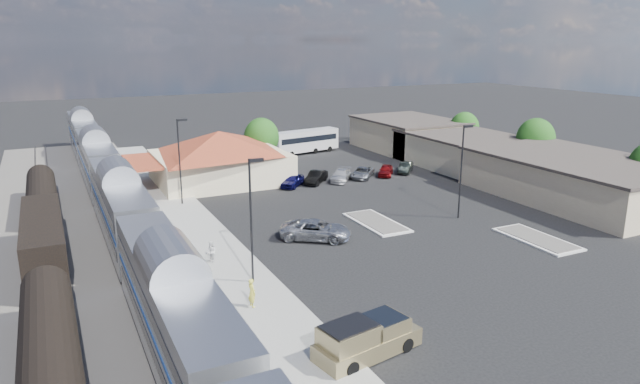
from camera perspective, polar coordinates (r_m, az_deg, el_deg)
name	(u,v)px	position (r m, az deg, el deg)	size (l,w,h in m)	color
ground	(349,236)	(50.18, 2.93, -4.39)	(280.00, 280.00, 0.00)	black
railbed	(85,243)	(52.16, -22.42, -4.73)	(16.00, 100.00, 0.12)	#4C4944
platform	(197,234)	(51.40, -12.23, -4.15)	(5.50, 92.00, 0.18)	gray
passenger_train	(121,209)	(50.64, -19.29, -1.65)	(3.00, 104.00, 5.55)	silver
freight_cars	(44,244)	(47.40, -25.88, -4.66)	(2.80, 46.00, 4.00)	black
station_depot	(220,157)	(69.28, -10.02, 3.51)	(18.35, 12.24, 6.20)	beige
buildings_east	(486,155)	(76.84, 16.29, 3.60)	(14.40, 51.40, 4.80)	#C6B28C
traffic_island_south	(376,222)	(53.71, 5.65, -3.02)	(3.30, 7.50, 0.21)	silver
traffic_island_north	(537,239)	(52.49, 20.87, -4.40)	(3.30, 7.50, 0.21)	silver
lamp_plat_s	(252,211)	(39.08, -6.81, -1.92)	(1.08, 0.25, 9.00)	black
lamp_plat_n	(180,155)	(59.74, -13.82, 3.65)	(1.08, 0.25, 9.00)	black
lamp_lot	(462,164)	(55.42, 14.05, 2.77)	(1.08, 0.25, 9.00)	black
tree_east_b	(536,139)	(79.06, 20.75, 4.97)	(4.94, 4.94, 6.96)	#382314
tree_east_c	(464,128)	(89.18, 14.23, 6.22)	(4.41, 4.41, 6.21)	#382314
tree_depot	(261,137)	(77.02, -5.87, 5.48)	(4.71, 4.71, 6.63)	#382314
pickup_truck	(368,338)	(31.94, 4.82, -14.36)	(6.44, 3.34, 2.12)	#93845A
suv	(316,230)	(48.99, -0.39, -3.81)	(2.82, 6.11, 1.70)	#A8AAB0
coach_bus	(305,140)	(86.26, -1.48, 5.21)	(11.10, 4.30, 3.48)	white
person_a	(252,293)	(36.91, -6.83, -9.97)	(0.69, 0.45, 1.89)	#DFD745
person_b	(211,252)	(44.42, -10.83, -5.89)	(0.80, 0.63, 1.65)	silver
parked_car_a	(293,181)	(66.62, -2.76, 1.15)	(1.72, 4.27, 1.46)	#0E0D45
parked_car_b	(316,177)	(68.16, -0.39, 1.50)	(1.59, 4.55, 1.50)	black
parked_car_c	(341,175)	(69.31, 2.11, 1.67)	(1.94, 4.78, 1.39)	silver
parked_car_d	(363,172)	(71.09, 4.28, 1.96)	(2.22, 4.82, 1.34)	gray
parked_car_e	(386,170)	(72.47, 6.59, 2.17)	(1.63, 4.05, 1.38)	maroon
parked_car_f	(406,168)	(74.44, 8.55, 2.44)	(1.44, 4.14, 1.36)	black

